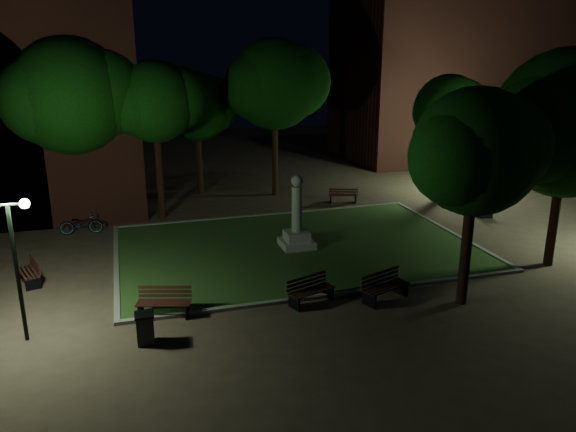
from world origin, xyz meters
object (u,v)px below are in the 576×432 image
Objects in this scene: bench_west_near at (164,303)px; bench_left_side at (30,273)px; trash_bin at (145,328)px; bench_right_side at (480,206)px; bench_near_right at (384,287)px; bench_far_side at (343,196)px; bicycle at (81,223)px; monument at (297,227)px; bench_near_left at (310,291)px.

bench_left_side is (-4.57, 4.12, -0.04)m from bench_west_near.
trash_bin is (3.87, -5.78, 0.07)m from bench_left_side.
bench_west_near is 18.34m from bench_right_side.
bench_near_right is 8.16m from trash_bin.
bench_far_side is 17.33m from trash_bin.
bench_far_side is at bearing 95.88° from bench_left_side.
bench_far_side is at bearing -80.79° from bicycle.
bicycle reaches higher than trash_bin.
bench_left_side is 6.96m from trash_bin.
monument reaches higher than trash_bin.
bench_left_side is (-10.66, -0.76, -0.54)m from monument.
bench_far_side is (15.42, 7.13, 0.00)m from bench_left_side.
monument is at bearing 57.49° from bench_near_left.
monument is 1.88× the size of bench_left_side.
bench_right_side is (16.91, 7.09, -0.00)m from bench_west_near.
bench_left_side is at bearing 109.43° from bench_right_side.
monument reaches higher than bench_near_left.
bench_near_left is at bearing 45.19° from bench_left_side.
bench_near_left is 12.88m from bicycle.
bench_near_right is 14.94m from bicycle.
bench_left_side is at bearing 134.24° from bench_near_left.
bench_near_right is 12.45m from bench_right_side.
trash_bin is at bearing 14.87° from bench_left_side.
bench_near_right reaches higher than bench_right_side.
bicycle is at bearing 94.18° from bench_right_side.
trash_bin is at bearing -165.55° from bicycle.
bench_right_side is 0.94× the size of bicycle.
bench_near_right is at bearing 48.06° from bench_left_side.
monument is at bearing 75.13° from bench_left_side.
bench_near_right is 1.03× the size of bench_west_near.
trash_bin reaches higher than bench_far_side.
bench_near_left is 0.92× the size of bicycle.
bench_near_right is at bearing -31.20° from bench_near_left.
bench_near_left is 0.97× the size of bench_west_near.
bench_west_near is 1.09× the size of bench_left_side.
bench_left_side is (-9.46, 4.59, -0.02)m from bench_near_left.
bench_west_near is 1.09× the size of bench_far_side.
bench_near_right is at bearing -77.05° from monument.
trash_bin is (-8.13, -0.69, 0.02)m from bench_near_right.
bench_near_left is 1.87× the size of trash_bin.
bench_right_side is at bearing 12.26° from bench_near_left.
bench_west_near is (-6.09, -4.88, -0.50)m from monument.
bench_west_near reaches higher than bench_far_side.
bench_left_side is 21.69m from bench_right_side.
bench_left_side is at bearing -175.93° from monument.
bench_left_side is at bearing 167.41° from bicycle.
bicycle is (-19.96, 2.59, 0.06)m from bench_right_side.
bench_right_side is 20.13m from bicycle.
trash_bin is (-11.55, -12.92, 0.07)m from bench_far_side.
bench_near_right is at bearing 8.80° from bench_west_near.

